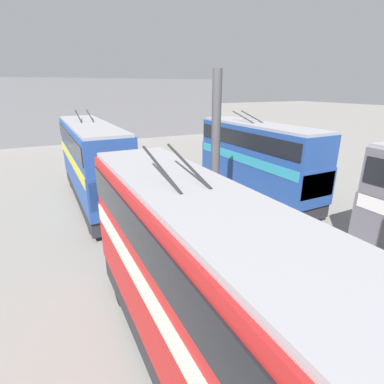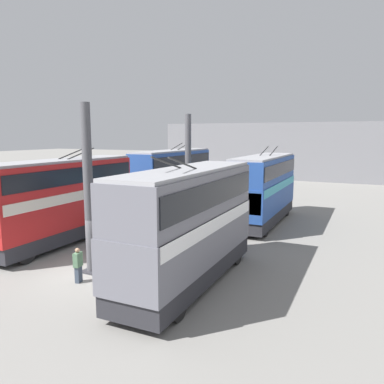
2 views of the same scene
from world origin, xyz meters
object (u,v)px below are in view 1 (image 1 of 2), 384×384
(person_by_left_row, at_px, (381,272))
(oil_drum, at_px, (163,215))
(bus_right_far, at_px, (93,159))
(person_by_right_row, at_px, (242,303))
(bus_left_far, at_px, (257,157))
(bus_right_mid, at_px, (199,282))

(person_by_left_row, distance_m, oil_drum, 10.18)
(bus_right_far, bearing_deg, person_by_right_row, -171.81)
(person_by_left_row, bearing_deg, bus_left_far, 96.69)
(bus_right_far, bearing_deg, oil_drum, -151.48)
(bus_left_far, relative_size, person_by_left_row, 5.48)
(bus_right_mid, height_order, bus_right_far, bus_right_far)
(bus_right_far, xyz_separation_m, oil_drum, (-4.82, -2.62, -2.44))
(bus_left_far, distance_m, bus_right_mid, 13.67)
(bus_left_far, height_order, person_by_right_row, bus_left_far)
(bus_right_mid, bearing_deg, bus_right_far, -0.00)
(bus_right_far, bearing_deg, bus_left_far, -112.75)
(person_by_right_row, bearing_deg, bus_right_far, 113.86)
(bus_left_far, bearing_deg, person_by_right_row, 139.73)
(bus_left_far, distance_m, oil_drum, 7.34)
(bus_right_far, distance_m, oil_drum, 6.01)
(bus_right_mid, distance_m, bus_right_far, 13.80)
(person_by_left_row, bearing_deg, bus_right_mid, -160.83)
(bus_right_mid, bearing_deg, oil_drum, -16.28)
(person_by_left_row, relative_size, person_by_right_row, 1.00)
(bus_right_mid, relative_size, person_by_right_row, 5.80)
(bus_right_far, height_order, person_by_right_row, bus_right_far)
(bus_left_far, relative_size, oil_drum, 11.79)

